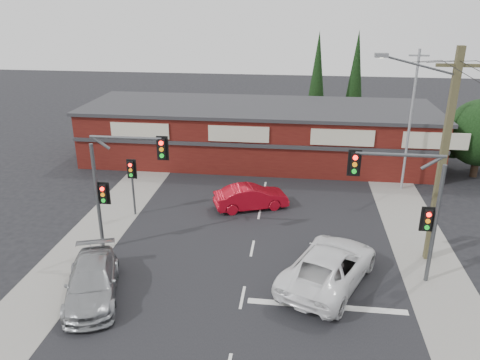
# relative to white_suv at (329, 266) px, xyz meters

# --- Properties ---
(ground) EXTENTS (120.00, 120.00, 0.00)m
(ground) POSITION_rel_white_suv_xyz_m (-3.64, -0.31, -0.85)
(ground) COLOR black
(ground) RESTS_ON ground
(road_strip) EXTENTS (14.00, 70.00, 0.01)m
(road_strip) POSITION_rel_white_suv_xyz_m (-3.64, 4.69, -0.85)
(road_strip) COLOR black
(road_strip) RESTS_ON ground
(verge_left) EXTENTS (3.00, 70.00, 0.02)m
(verge_left) POSITION_rel_white_suv_xyz_m (-12.14, 4.69, -0.84)
(verge_left) COLOR gray
(verge_left) RESTS_ON ground
(verge_right) EXTENTS (3.00, 70.00, 0.02)m
(verge_right) POSITION_rel_white_suv_xyz_m (4.86, 4.69, -0.84)
(verge_right) COLOR gray
(verge_right) RESTS_ON ground
(stop_line) EXTENTS (6.50, 0.35, 0.01)m
(stop_line) POSITION_rel_white_suv_xyz_m (-0.14, -1.81, -0.84)
(stop_line) COLOR silver
(stop_line) RESTS_ON ground
(white_suv) EXTENTS (5.12, 6.77, 1.71)m
(white_suv) POSITION_rel_white_suv_xyz_m (0.00, 0.00, 0.00)
(white_suv) COLOR white
(white_suv) RESTS_ON ground
(silver_suv) EXTENTS (3.52, 5.42, 1.46)m
(silver_suv) POSITION_rel_white_suv_xyz_m (-9.91, -2.32, -0.12)
(silver_suv) COLOR #999C9E
(silver_suv) RESTS_ON ground
(red_sedan) EXTENTS (4.62, 3.02, 1.44)m
(red_sedan) POSITION_rel_white_suv_xyz_m (-4.21, 7.40, -0.13)
(red_sedan) COLOR #A80A19
(red_sedan) RESTS_ON ground
(lane_dashes) EXTENTS (0.12, 47.51, 0.01)m
(lane_dashes) POSITION_rel_white_suv_xyz_m (-3.64, 4.65, -0.84)
(lane_dashes) COLOR silver
(lane_dashes) RESTS_ON ground
(shop_building) EXTENTS (27.30, 8.40, 4.22)m
(shop_building) POSITION_rel_white_suv_xyz_m (-4.63, 16.68, 1.28)
(shop_building) COLOR #47110E
(shop_building) RESTS_ON ground
(conifer_near) EXTENTS (1.80, 1.80, 9.25)m
(conifer_near) POSITION_rel_white_suv_xyz_m (-0.14, 23.69, 4.62)
(conifer_near) COLOR #2D2116
(conifer_near) RESTS_ON ground
(conifer_far) EXTENTS (1.80, 1.80, 9.25)m
(conifer_far) POSITION_rel_white_suv_xyz_m (3.36, 25.69, 4.62)
(conifer_far) COLOR #2D2116
(conifer_far) RESTS_ON ground
(traffic_mast_left) EXTENTS (3.77, 0.27, 5.97)m
(traffic_mast_left) POSITION_rel_white_suv_xyz_m (-10.07, 1.70, 3.08)
(traffic_mast_left) COLOR #47494C
(traffic_mast_left) RESTS_ON ground
(traffic_mast_right) EXTENTS (3.96, 0.27, 5.97)m
(traffic_mast_right) POSITION_rel_white_suv_xyz_m (3.22, 0.70, 3.09)
(traffic_mast_right) COLOR #47494C
(traffic_mast_right) RESTS_ON ground
(pedestal_signal) EXTENTS (0.55, 0.27, 3.38)m
(pedestal_signal) POSITION_rel_white_suv_xyz_m (-10.84, 5.70, 1.55)
(pedestal_signal) COLOR #47494C
(pedestal_signal) RESTS_ON ground
(utility_pole) EXTENTS (4.38, 0.59, 10.00)m
(utility_pole) POSITION_rel_white_suv_xyz_m (4.72, 2.68, 4.54)
(utility_pole) COLOR brown
(utility_pole) RESTS_ON ground
(steel_pole) EXTENTS (1.20, 0.16, 9.00)m
(steel_pole) POSITION_rel_white_suv_xyz_m (5.36, 11.69, 3.85)
(steel_pole) COLOR gray
(steel_pole) RESTS_ON ground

